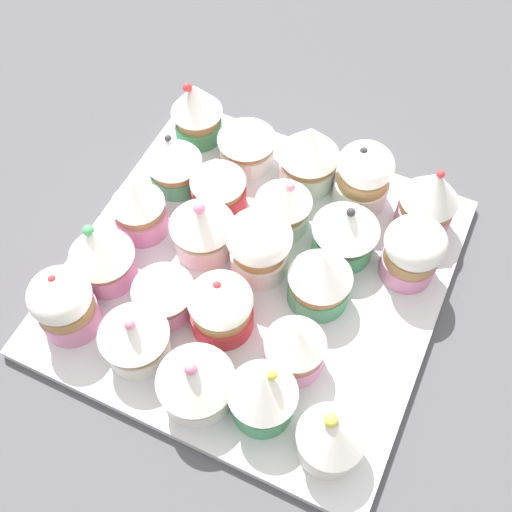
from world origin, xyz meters
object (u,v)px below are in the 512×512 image
Objects in this scene: cupcake_9 at (173,160)px; cupcake_13 at (140,202)px; cupcake_17 at (101,253)px; cupcake_19 at (263,394)px; cupcake_5 at (413,251)px; cupcake_10 at (321,277)px; cupcake_2 at (313,155)px; cupcake_12 at (202,224)px; baking_tray at (256,275)px; cupcake_3 at (247,139)px; cupcake_14 at (295,345)px; cupcake_6 at (346,230)px; cupcake_0 at (429,199)px; cupcake_18 at (331,437)px; cupcake_7 at (288,203)px; cupcake_22 at (64,303)px; cupcake_20 at (195,380)px; cupcake_8 at (218,182)px; cupcake_16 at (163,289)px; cupcake_15 at (221,307)px; cupcake_21 at (134,335)px; cupcake_4 at (197,110)px; cupcake_11 at (257,245)px; cupcake_1 at (364,176)px.

cupcake_13 is (0.26, 6.15, 0.22)cm from cupcake_9.
cupcake_17 is 20.16cm from cupcake_19.
cupcake_10 is at bearing 42.80° from cupcake_5.
cupcake_12 is at bearing 62.45° from cupcake_2.
baking_tray is 14.92cm from cupcake_3.
cupcake_13 is 21.16cm from cupcake_14.
cupcake_5 and cupcake_6 have the same top height.
cupcake_18 is at bearing 89.59° from cupcake_0.
cupcake_18 is at bearing 141.97° from cupcake_9.
cupcake_10 is at bearing 133.14° from cupcake_7.
cupcake_2 is at bearing -118.66° from cupcake_22.
cupcake_6 is at bearing -156.93° from cupcake_12.
cupcake_0 reaches higher than cupcake_20.
cupcake_8 is 12.98cm from cupcake_16.
cupcake_10 reaches higher than cupcake_15.
cupcake_3 is 0.96× the size of cupcake_16.
cupcake_10 is 1.04× the size of cupcake_21.
baking_tray is at bearing 88.05° from cupcake_2.
cupcake_22 is (-0.17, 25.69, -0.24)cm from cupcake_4.
cupcake_22 is (25.94, -0.97, 0.11)cm from cupcake_18.
cupcake_8 is 1.01× the size of cupcake_18.
cupcake_2 is at bearing -64.74° from cupcake_18.
cupcake_7 is 18.59cm from cupcake_17.
cupcake_8 is 0.97× the size of cupcake_13.
cupcake_10 is (6.40, 12.37, -0.43)cm from cupcake_0.
cupcake_19 is 19.59cm from cupcake_22.
cupcake_2 is at bearing -91.95° from baking_tray.
cupcake_8 is at bearing -86.02° from cupcake_16.
cupcake_11 and cupcake_13 have the same top height.
cupcake_6 is at bearing -164.08° from cupcake_13.
cupcake_17 is 1.10× the size of cupcake_18.
cupcake_10 is at bearing 174.82° from cupcake_11.
cupcake_7 is 0.97× the size of cupcake_19.
cupcake_15 is (-6.45, 12.23, -0.48)cm from cupcake_8.
cupcake_20 is at bearing 174.59° from cupcake_22.
cupcake_7 is (12.39, 5.97, -0.31)cm from cupcake_0.
cupcake_8 is (0.02, 6.69, 0.33)cm from cupcake_3.
cupcake_7 is at bearing 179.47° from cupcake_9.
cupcake_6 is at bearing -72.58° from cupcake_18.
cupcake_13 is (12.56, 0.24, -0.12)cm from cupcake_11.
cupcake_1 is 1.06× the size of cupcake_6.
cupcake_7 is at bearing -136.23° from cupcake_17.
cupcake_6 is 1.02× the size of cupcake_20.
cupcake_8 is (13.68, 0.08, 0.04)cm from cupcake_6.
cupcake_3 is 6.56cm from cupcake_4.
cupcake_7 is at bearing 90.50° from cupcake_2.
cupcake_8 is at bearing 0.35° from cupcake_6.
cupcake_14 is at bearing 159.11° from cupcake_13.
baking_tray is at bearing -137.52° from cupcake_22.
cupcake_9 is at bearing -64.84° from cupcake_16.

